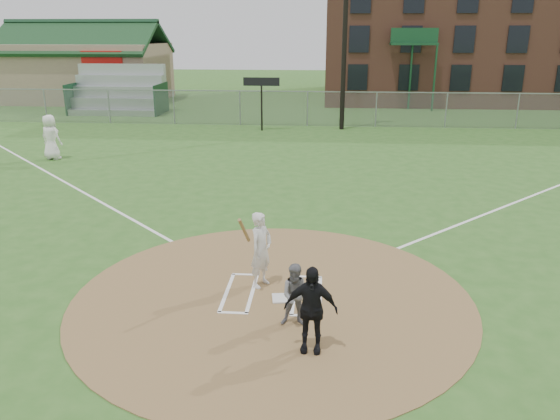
# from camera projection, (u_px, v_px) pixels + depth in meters

# --- Properties ---
(ground) EXTENTS (140.00, 140.00, 0.00)m
(ground) POSITION_uv_depth(u_px,v_px,m) (272.00, 298.00, 11.53)
(ground) COLOR #2E5C1F
(ground) RESTS_ON ground
(dirt_circle) EXTENTS (8.40, 8.40, 0.02)m
(dirt_circle) POSITION_uv_depth(u_px,v_px,m) (272.00, 297.00, 11.53)
(dirt_circle) COLOR olive
(dirt_circle) RESTS_ON ground
(home_plate) EXTENTS (0.48, 0.48, 0.03)m
(home_plate) POSITION_uv_depth(u_px,v_px,m) (282.00, 298.00, 11.44)
(home_plate) COLOR silver
(home_plate) RESTS_ON dirt_circle
(foul_line_first) EXTENTS (17.04, 17.04, 0.01)m
(foul_line_first) POSITION_uv_depth(u_px,v_px,m) (548.00, 190.00, 19.36)
(foul_line_first) COLOR white
(foul_line_first) RESTS_ON ground
(foul_line_third) EXTENTS (17.04, 17.04, 0.01)m
(foul_line_third) POSITION_uv_depth(u_px,v_px,m) (59.00, 179.00, 20.74)
(foul_line_third) COLOR white
(foul_line_third) RESTS_ON ground
(catcher) EXTENTS (0.61, 0.48, 1.25)m
(catcher) POSITION_uv_depth(u_px,v_px,m) (296.00, 295.00, 10.25)
(catcher) COLOR slate
(catcher) RESTS_ON dirt_circle
(umpire) EXTENTS (0.95, 0.45, 1.59)m
(umpire) POSITION_uv_depth(u_px,v_px,m) (311.00, 309.00, 9.38)
(umpire) COLOR black
(umpire) RESTS_ON dirt_circle
(ondeck_player) EXTENTS (1.08, 0.85, 1.94)m
(ondeck_player) POSITION_uv_depth(u_px,v_px,m) (51.00, 137.00, 23.68)
(ondeck_player) COLOR white
(ondeck_player) RESTS_ON ground
(batters_boxes) EXTENTS (2.08, 1.88, 0.01)m
(batters_boxes) POSITION_uv_depth(u_px,v_px,m) (273.00, 293.00, 11.66)
(batters_boxes) COLOR white
(batters_boxes) RESTS_ON dirt_circle
(batter_at_plate) EXTENTS (0.72, 1.07, 1.78)m
(batter_at_plate) POSITION_uv_depth(u_px,v_px,m) (261.00, 250.00, 11.79)
(batter_at_plate) COLOR silver
(batter_at_plate) RESTS_ON dirt_circle
(outfield_fence) EXTENTS (56.08, 0.08, 2.03)m
(outfield_fence) POSITION_uv_depth(u_px,v_px,m) (307.00, 109.00, 32.04)
(outfield_fence) COLOR slate
(outfield_fence) RESTS_ON ground
(bleachers) EXTENTS (6.08, 3.20, 3.20)m
(bleachers) POSITION_uv_depth(u_px,v_px,m) (117.00, 89.00, 36.83)
(bleachers) COLOR #B7BABF
(bleachers) RESTS_ON ground
(clubhouse) EXTENTS (12.20, 8.71, 6.23)m
(clubhouse) POSITION_uv_depth(u_px,v_px,m) (86.00, 70.00, 43.39)
(clubhouse) COLOR tan
(clubhouse) RESTS_ON ground
(brick_warehouse) EXTENTS (30.00, 17.17, 15.00)m
(brick_warehouse) POSITION_uv_depth(u_px,v_px,m) (514.00, 3.00, 43.89)
(brick_warehouse) COLOR brown
(brick_warehouse) RESTS_ON ground
(light_pole) EXTENTS (1.20, 0.30, 12.22)m
(light_pole) POSITION_uv_depth(u_px,v_px,m) (346.00, 6.00, 29.19)
(light_pole) COLOR black
(light_pole) RESTS_ON ground
(scoreboard_sign) EXTENTS (2.00, 0.10, 2.93)m
(scoreboard_sign) POSITION_uv_depth(u_px,v_px,m) (261.00, 87.00, 30.10)
(scoreboard_sign) COLOR black
(scoreboard_sign) RESTS_ON ground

